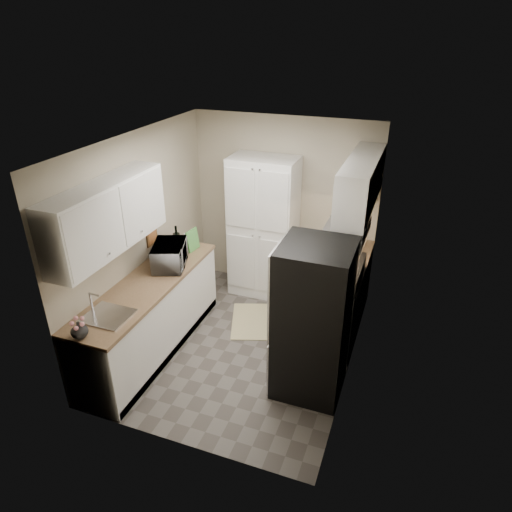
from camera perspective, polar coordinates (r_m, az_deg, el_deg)
The scene contains 16 objects.
ground at distance 5.76m, azimuth -1.65°, elevation -10.93°, with size 3.20×3.20×0.00m, color #56514C.
room_shell at distance 4.93m, azimuth -2.14°, elevation 4.13°, with size 2.64×3.24×2.52m.
pantry_cabinet at distance 6.37m, azimuth 0.93°, elevation 3.51°, with size 0.90×0.55×2.00m, color white.
base_cabinet_left at distance 5.59m, azimuth -12.94°, elevation -7.49°, with size 0.60×2.30×0.88m, color white.
countertop_left at distance 5.34m, azimuth -13.45°, elevation -3.42°, with size 0.63×2.33×0.04m, color #846647.
base_cabinet_right at distance 6.27m, azimuth 10.84°, elevation -3.18°, with size 0.60×0.80×0.88m, color white.
countertop_right at distance 6.05m, azimuth 11.21°, elevation 0.58°, with size 0.63×0.83×0.04m, color #846647.
electric_range at distance 5.57m, azimuth 9.22°, elevation -6.73°, with size 0.71×0.78×1.13m.
refrigerator at distance 4.72m, azimuth 7.10°, elevation -8.01°, with size 0.70×0.72×1.70m, color #B7B7BC.
microwave at distance 5.56m, azimuth -10.74°, elevation 0.10°, with size 0.53×0.36×0.30m, color #ABACB0.
wine_bottle at distance 5.86m, azimuth -9.87°, elevation 1.88°, with size 0.09×0.09×0.34m, color black.
flower_vase at distance 4.60m, azimuth -21.24°, elevation -8.57°, with size 0.16×0.16×0.17m, color silver.
cutting_board at distance 5.93m, azimuth -7.91°, elevation 2.00°, with size 0.02×0.23×0.28m, color #4A9642.
toaster_oven at distance 5.98m, azimuth 10.84°, elevation 1.71°, with size 0.31×0.39×0.22m, color silver.
fruit_basket at distance 5.93m, azimuth 10.72°, elevation 3.24°, with size 0.26×0.26×0.11m, color orange, non-canonical shape.
kitchen_mat at distance 6.14m, azimuth -0.53°, elevation -8.12°, with size 0.52×0.83×0.01m, color #C6BA85.
Camera 1 is at (1.72, -4.20, 3.54)m, focal length 32.00 mm.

